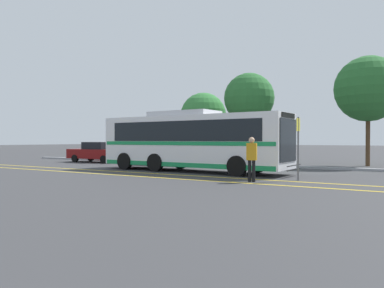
{
  "coord_description": "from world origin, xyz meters",
  "views": [
    {
      "loc": [
        9.47,
        -17.92,
        1.76
      ],
      "look_at": [
        -1.22,
        -0.01,
        1.53
      ],
      "focal_mm": 35.0,
      "sensor_mm": 36.0,
      "label": 1
    }
  ],
  "objects_px": {
    "parked_car_1": "(163,155)",
    "tree_0": "(203,116)",
    "pedestrian_0": "(252,156)",
    "bus_stop_sign": "(298,141)",
    "tree_2": "(368,89)",
    "tree_1": "(249,98)",
    "parked_car_0": "(97,152)",
    "transit_bus": "(192,140)"
  },
  "relations": [
    {
      "from": "tree_0",
      "to": "tree_2",
      "type": "height_order",
      "value": "tree_2"
    },
    {
      "from": "parked_car_1",
      "to": "tree_1",
      "type": "bearing_deg",
      "value": 131.42
    },
    {
      "from": "tree_2",
      "to": "transit_bus",
      "type": "bearing_deg",
      "value": -129.86
    },
    {
      "from": "parked_car_1",
      "to": "tree_0",
      "type": "relative_size",
      "value": 0.85
    },
    {
      "from": "pedestrian_0",
      "to": "tree_1",
      "type": "distance_m",
      "value": 12.87
    },
    {
      "from": "parked_car_0",
      "to": "tree_0",
      "type": "relative_size",
      "value": 0.87
    },
    {
      "from": "parked_car_0",
      "to": "bus_stop_sign",
      "type": "bearing_deg",
      "value": -109.43
    },
    {
      "from": "transit_bus",
      "to": "tree_2",
      "type": "distance_m",
      "value": 12.94
    },
    {
      "from": "transit_bus",
      "to": "parked_car_1",
      "type": "relative_size",
      "value": 2.4
    },
    {
      "from": "tree_1",
      "to": "tree_2",
      "type": "bearing_deg",
      "value": 10.48
    },
    {
      "from": "parked_car_0",
      "to": "pedestrian_0",
      "type": "xyz_separation_m",
      "value": [
        15.61,
        -6.73,
        0.29
      ]
    },
    {
      "from": "transit_bus",
      "to": "parked_car_0",
      "type": "xyz_separation_m",
      "value": [
        -10.77,
        3.5,
        -0.96
      ]
    },
    {
      "from": "transit_bus",
      "to": "bus_stop_sign",
      "type": "bearing_deg",
      "value": 77.73
    },
    {
      "from": "transit_bus",
      "to": "bus_stop_sign",
      "type": "distance_m",
      "value": 6.6
    },
    {
      "from": "transit_bus",
      "to": "pedestrian_0",
      "type": "bearing_deg",
      "value": 58.99
    },
    {
      "from": "transit_bus",
      "to": "tree_0",
      "type": "bearing_deg",
      "value": -152.06
    },
    {
      "from": "parked_car_0",
      "to": "tree_1",
      "type": "relative_size",
      "value": 0.72
    },
    {
      "from": "tree_2",
      "to": "pedestrian_0",
      "type": "bearing_deg",
      "value": -103.84
    },
    {
      "from": "bus_stop_sign",
      "to": "tree_0",
      "type": "relative_size",
      "value": 0.49
    },
    {
      "from": "pedestrian_0",
      "to": "tree_0",
      "type": "xyz_separation_m",
      "value": [
        -8.91,
        11.84,
        2.64
      ]
    },
    {
      "from": "parked_car_1",
      "to": "pedestrian_0",
      "type": "height_order",
      "value": "pedestrian_0"
    },
    {
      "from": "transit_bus",
      "to": "bus_stop_sign",
      "type": "height_order",
      "value": "transit_bus"
    },
    {
      "from": "parked_car_0",
      "to": "parked_car_1",
      "type": "bearing_deg",
      "value": -90.39
    },
    {
      "from": "parked_car_0",
      "to": "tree_0",
      "type": "height_order",
      "value": "tree_0"
    },
    {
      "from": "parked_car_0",
      "to": "bus_stop_sign",
      "type": "relative_size",
      "value": 1.76
    },
    {
      "from": "tree_0",
      "to": "bus_stop_sign",
      "type": "bearing_deg",
      "value": -44.67
    },
    {
      "from": "parked_car_0",
      "to": "bus_stop_sign",
      "type": "height_order",
      "value": "bus_stop_sign"
    },
    {
      "from": "pedestrian_0",
      "to": "bus_stop_sign",
      "type": "bearing_deg",
      "value": -148.99
    },
    {
      "from": "tree_2",
      "to": "tree_1",
      "type": "bearing_deg",
      "value": -169.52
    },
    {
      "from": "tree_2",
      "to": "parked_car_0",
      "type": "bearing_deg",
      "value": -162.04
    },
    {
      "from": "tree_0",
      "to": "parked_car_1",
      "type": "bearing_deg",
      "value": -96.54
    },
    {
      "from": "parked_car_0",
      "to": "pedestrian_0",
      "type": "relative_size",
      "value": 2.58
    },
    {
      "from": "transit_bus",
      "to": "tree_0",
      "type": "xyz_separation_m",
      "value": [
        -4.06,
        8.61,
        1.96
      ]
    },
    {
      "from": "tree_0",
      "to": "tree_2",
      "type": "xyz_separation_m",
      "value": [
        12.06,
        0.97,
        1.45
      ]
    },
    {
      "from": "transit_bus",
      "to": "tree_1",
      "type": "bearing_deg",
      "value": -178.03
    },
    {
      "from": "bus_stop_sign",
      "to": "tree_1",
      "type": "distance_m",
      "value": 12.07
    },
    {
      "from": "tree_1",
      "to": "bus_stop_sign",
      "type": "bearing_deg",
      "value": -57.45
    },
    {
      "from": "pedestrian_0",
      "to": "tree_2",
      "type": "bearing_deg",
      "value": -117.81
    },
    {
      "from": "tree_1",
      "to": "tree_2",
      "type": "xyz_separation_m",
      "value": [
        7.9,
        1.46,
        0.32
      ]
    },
    {
      "from": "transit_bus",
      "to": "tree_0",
      "type": "distance_m",
      "value": 9.72
    },
    {
      "from": "parked_car_1",
      "to": "transit_bus",
      "type": "bearing_deg",
      "value": 49.58
    },
    {
      "from": "transit_bus",
      "to": "tree_1",
      "type": "distance_m",
      "value": 8.69
    }
  ]
}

